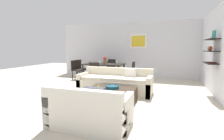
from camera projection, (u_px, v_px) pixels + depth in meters
ground_plane at (111, 95)px, 5.36m from camera, size 18.00×18.00×0.00m
back_wall_unit at (140, 50)px, 8.40m from camera, size 8.40×0.09×2.70m
right_wall_shelf_unit at (220, 51)px, 4.79m from camera, size 0.34×8.20×2.70m
sofa_beige at (116, 83)px, 5.62m from camera, size 2.37×0.90×0.78m
loveseat_white at (90, 111)px, 3.18m from camera, size 1.46×0.90×0.78m
coffee_table at (111, 96)px, 4.52m from camera, size 1.25×0.98×0.38m
decorative_bowl at (112, 87)px, 4.55m from camera, size 0.37×0.37×0.08m
apple_on_coffee_table at (98, 87)px, 4.49m from camera, size 0.09×0.09×0.09m
dining_table at (104, 65)px, 7.68m from camera, size 1.75×1.01×0.75m
dining_chair_left_far at (81, 67)px, 8.32m from camera, size 0.44×0.44×0.88m
dining_chair_foot at (95, 72)px, 6.84m from camera, size 0.44×0.44×0.88m
dining_chair_head at (110, 67)px, 8.56m from camera, size 0.44×0.44×0.88m
dining_chair_right_near at (131, 71)px, 7.08m from camera, size 0.44×0.44×0.88m
dining_chair_left_near at (76, 69)px, 7.90m from camera, size 0.44×0.44×0.88m
wine_glass_head at (107, 60)px, 8.07m from camera, size 0.07×0.07×0.18m
wine_glass_left_far at (92, 61)px, 7.98m from camera, size 0.07×0.07×0.15m
wine_glass_right_near at (117, 62)px, 7.33m from camera, size 0.08×0.08×0.17m
wine_glass_left_near at (89, 61)px, 7.75m from camera, size 0.07×0.07×0.16m
wine_glass_foot at (100, 62)px, 7.24m from camera, size 0.08×0.08×0.16m
centerpiece_vase at (105, 60)px, 7.63m from camera, size 0.16×0.16×0.32m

